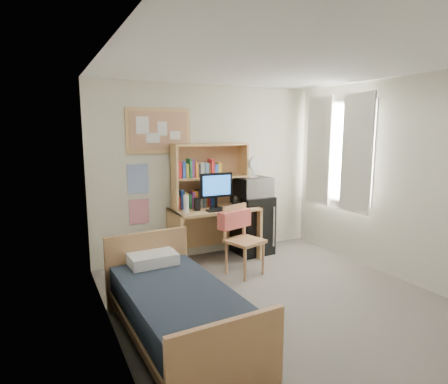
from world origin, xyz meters
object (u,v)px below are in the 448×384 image
desk_chair (245,240)px  monitor (216,191)px  speaker_right (235,201)px  speaker_left (197,204)px  microwave (253,187)px  mini_fridge (252,225)px  desk_fan (254,168)px  bed (179,315)px  bulletin_board (159,131)px  desk (215,234)px

desk_chair → monitor: (-0.12, 0.63, 0.59)m
monitor → speaker_right: 0.35m
desk_chair → speaker_right: bearing=57.8°
speaker_left → microwave: 1.00m
speaker_left → microwave: size_ratio=0.35×
microwave → mini_fridge: bearing=90.0°
microwave → speaker_left: bearing=-178.1°
desk_fan → bed: bearing=-139.0°
bed → speaker_left: (0.92, 1.76, 0.64)m
bed → speaker_left: bearing=60.2°
desk_chair → speaker_right: speaker_right is taller
monitor → desk_fan: (0.68, 0.09, 0.29)m
bulletin_board → microwave: bulletin_board is taller
bulletin_board → speaker_right: 1.50m
desk_chair → bed: bearing=-156.4°
bed → desk_fan: desk_fan is taller
bulletin_board → microwave: bearing=-11.8°
bulletin_board → microwave: (1.40, -0.29, -0.86)m
desk_chair → microwave: 1.09m
microwave → desk: bearing=179.4°
bulletin_board → speaker_right: size_ratio=5.70×
mini_fridge → speaker_right: (-0.38, -0.11, 0.42)m
mini_fridge → microwave: size_ratio=1.79×
monitor → desk_chair: bearing=-78.4°
speaker_right → desk_fan: 0.62m
bed → speaker_right: (1.52, 1.75, 0.63)m
monitor → microwave: (0.68, 0.09, -0.00)m
bulletin_board → monitor: 1.18m
bulletin_board → speaker_right: bulletin_board is taller
bed → microwave: 2.77m
mini_fridge → desk_fan: size_ratio=3.04×
desk_fan → desk_chair: bearing=-130.9°
speaker_right → desk_fan: bearing=14.5°
bed → desk_fan: 2.87m
bed → microwave: size_ratio=3.54×
mini_fridge → bulletin_board: bearing=165.7°
bulletin_board → bed: 2.76m
monitor → microwave: bearing=8.2°
speaker_left → speaker_right: size_ratio=1.10×
desk_fan → monitor: bearing=-175.6°
mini_fridge → speaker_left: (-0.98, -0.11, 0.43)m
desk → speaker_left: 0.58m
bulletin_board → speaker_left: bulletin_board is taller
mini_fridge → bed: (-1.90, -1.87, -0.21)m
speaker_left → microwave: bearing=5.7°
desk → speaker_left: bearing=-168.7°
desk → monitor: size_ratio=2.41×
bed → monitor: (1.22, 1.76, 0.81)m
desk_fan → desk: bearing=179.4°
desk → speaker_right: speaker_right is taller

